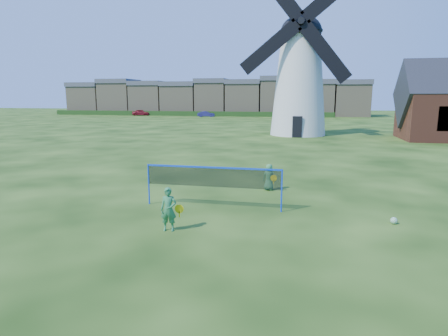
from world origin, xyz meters
The scene contains 10 objects.
ground centered at (0.00, 0.00, 0.00)m, with size 220.00×220.00×0.00m, color black.
windmill centered at (2.36, 28.88, 6.15)m, with size 12.04×5.85×17.30m.
badminton_net centered at (-0.20, 0.42, 1.14)m, with size 5.05×0.05×1.55m.
player_girl centered at (-0.95, -2.21, 0.68)m, with size 0.69×0.39×1.35m.
player_boy centered at (1.57, 3.56, 0.58)m, with size 0.68×0.50×1.16m.
play_ball centered at (5.93, -0.12, 0.11)m, with size 0.22×0.22×0.22m, color green.
terraced_houses centered at (-17.83, 72.00, 3.92)m, with size 68.43×8.40×8.39m.
hedge centered at (-22.00, 66.00, 0.50)m, with size 62.00×0.80×1.00m, color #193814.
car_left centered at (-32.15, 65.63, 0.65)m, with size 1.54×3.82×1.30m, color maroon.
car_right centered at (-16.59, 62.71, 0.57)m, with size 1.22×3.49×1.15m, color navy.
Camera 1 is at (2.96, -12.63, 4.03)m, focal length 30.25 mm.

